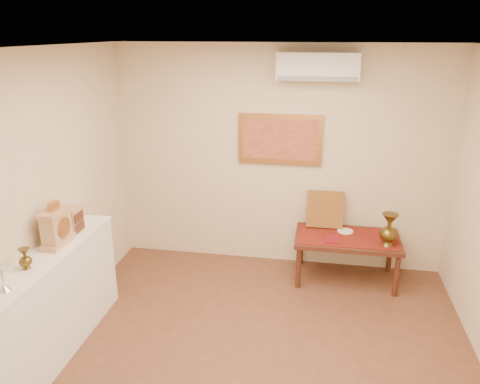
% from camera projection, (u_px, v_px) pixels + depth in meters
% --- Properties ---
extents(floor, '(4.50, 4.50, 0.00)m').
position_uv_depth(floor, '(251.00, 378.00, 4.01)').
color(floor, brown).
rests_on(floor, ground).
extents(ceiling, '(4.50, 4.50, 0.00)m').
position_uv_depth(ceiling, '(254.00, 50.00, 3.12)').
color(ceiling, silver).
rests_on(ceiling, ground).
extents(wall_back, '(4.00, 0.02, 2.70)m').
position_uv_depth(wall_back, '(280.00, 159.00, 5.66)').
color(wall_back, beige).
rests_on(wall_back, ground).
extents(wall_left, '(0.02, 4.50, 2.70)m').
position_uv_depth(wall_left, '(15.00, 217.00, 3.89)').
color(wall_left, beige).
rests_on(wall_left, ground).
extents(candlestick, '(0.10, 0.10, 0.21)m').
position_uv_depth(candlestick, '(2.00, 278.00, 3.47)').
color(candlestick, silver).
rests_on(candlestick, display_ledge).
extents(brass_urn_small, '(0.10, 0.10, 0.23)m').
position_uv_depth(brass_urn_small, '(25.00, 256.00, 3.78)').
color(brass_urn_small, brown).
rests_on(brass_urn_small, display_ledge).
extents(table_cloth, '(1.14, 0.59, 0.01)m').
position_uv_depth(table_cloth, '(348.00, 236.00, 5.44)').
color(table_cloth, maroon).
rests_on(table_cloth, low_table).
extents(brass_urn_tall, '(0.20, 0.20, 0.45)m').
position_uv_depth(brass_urn_tall, '(389.00, 226.00, 5.14)').
color(brass_urn_tall, brown).
rests_on(brass_urn_tall, table_cloth).
extents(plate, '(0.19, 0.19, 0.01)m').
position_uv_depth(plate, '(345.00, 231.00, 5.56)').
color(plate, white).
rests_on(plate, table_cloth).
extents(menu, '(0.20, 0.26, 0.01)m').
position_uv_depth(menu, '(332.00, 239.00, 5.35)').
color(menu, maroon).
rests_on(menu, table_cloth).
extents(cushion, '(0.44, 0.19, 0.45)m').
position_uv_depth(cushion, '(325.00, 209.00, 5.65)').
color(cushion, maroon).
rests_on(cushion, table_cloth).
extents(display_ledge, '(0.37, 2.02, 0.98)m').
position_uv_depth(display_ledge, '(48.00, 308.00, 4.15)').
color(display_ledge, white).
rests_on(display_ledge, floor).
extents(mantel_clock, '(0.17, 0.36, 0.41)m').
position_uv_depth(mantel_clock, '(57.00, 227.00, 4.20)').
color(mantel_clock, tan).
rests_on(mantel_clock, display_ledge).
extents(wooden_chest, '(0.16, 0.21, 0.24)m').
position_uv_depth(wooden_chest, '(72.00, 220.00, 4.48)').
color(wooden_chest, tan).
rests_on(wooden_chest, display_ledge).
extents(low_table, '(1.20, 0.70, 0.55)m').
position_uv_depth(low_table, '(347.00, 242.00, 5.46)').
color(low_table, '#4A2116').
rests_on(low_table, floor).
extents(painting, '(1.00, 0.06, 0.60)m').
position_uv_depth(painting, '(280.00, 139.00, 5.55)').
color(painting, '#B7793A').
rests_on(painting, wall_back).
extents(ac_unit, '(0.90, 0.25, 0.30)m').
position_uv_depth(ac_unit, '(318.00, 67.00, 5.11)').
color(ac_unit, white).
rests_on(ac_unit, wall_back).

